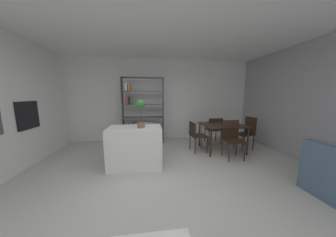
{
  "coord_description": "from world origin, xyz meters",
  "views": [
    {
      "loc": [
        -0.16,
        -2.59,
        1.58
      ],
      "look_at": [
        0.27,
        0.75,
        1.06
      ],
      "focal_mm": 16.08,
      "sensor_mm": 36.0,
      "label": 1
    }
  ],
  "objects_px": {
    "open_bookshelf": "(141,115)",
    "dining_chair_far": "(214,128)",
    "dining_table": "(222,127)",
    "built_in_oven": "(28,115)",
    "dining_chair_island_side": "(196,134)",
    "potted_plant_on_island": "(141,110)",
    "dining_chair_near": "(232,136)",
    "dining_chair_window_side": "(247,131)",
    "kitchen_island": "(135,147)"
  },
  "relations": [
    {
      "from": "built_in_oven",
      "to": "dining_chair_near",
      "type": "height_order",
      "value": "built_in_oven"
    },
    {
      "from": "open_bookshelf",
      "to": "dining_chair_near",
      "type": "relative_size",
      "value": 2.25
    },
    {
      "from": "open_bookshelf",
      "to": "dining_table",
      "type": "distance_m",
      "value": 2.56
    },
    {
      "from": "dining_chair_far",
      "to": "dining_chair_near",
      "type": "bearing_deg",
      "value": 91.86
    },
    {
      "from": "potted_plant_on_island",
      "to": "dining_chair_island_side",
      "type": "relative_size",
      "value": 0.72
    },
    {
      "from": "potted_plant_on_island",
      "to": "dining_chair_island_side",
      "type": "distance_m",
      "value": 1.8
    },
    {
      "from": "kitchen_island",
      "to": "dining_chair_far",
      "type": "xyz_separation_m",
      "value": [
        2.39,
        1.19,
        0.1
      ]
    },
    {
      "from": "dining_chair_window_side",
      "to": "potted_plant_on_island",
      "type": "bearing_deg",
      "value": -84.47
    },
    {
      "from": "open_bookshelf",
      "to": "dining_chair_window_side",
      "type": "bearing_deg",
      "value": -17.98
    },
    {
      "from": "dining_table",
      "to": "dining_chair_island_side",
      "type": "xyz_separation_m",
      "value": [
        -0.78,
        -0.01,
        -0.18
      ]
    },
    {
      "from": "dining_chair_near",
      "to": "dining_chair_window_side",
      "type": "bearing_deg",
      "value": 35.41
    },
    {
      "from": "open_bookshelf",
      "to": "dining_chair_island_side",
      "type": "bearing_deg",
      "value": -33.77
    },
    {
      "from": "potted_plant_on_island",
      "to": "dining_chair_near",
      "type": "bearing_deg",
      "value": 5.54
    },
    {
      "from": "potted_plant_on_island",
      "to": "dining_table",
      "type": "xyz_separation_m",
      "value": [
        2.25,
        0.73,
        -0.57
      ]
    },
    {
      "from": "built_in_oven",
      "to": "dining_chair_island_side",
      "type": "bearing_deg",
      "value": 4.99
    },
    {
      "from": "built_in_oven",
      "to": "open_bookshelf",
      "type": "relative_size",
      "value": 0.28
    },
    {
      "from": "dining_chair_island_side",
      "to": "dining_table",
      "type": "bearing_deg",
      "value": -94.26
    },
    {
      "from": "dining_table",
      "to": "dining_chair_window_side",
      "type": "xyz_separation_m",
      "value": [
        0.79,
        0.01,
        -0.14
      ]
    },
    {
      "from": "built_in_oven",
      "to": "dining_table",
      "type": "bearing_deg",
      "value": 4.25
    },
    {
      "from": "built_in_oven",
      "to": "open_bookshelf",
      "type": "xyz_separation_m",
      "value": [
        2.37,
        1.38,
        -0.21
      ]
    },
    {
      "from": "kitchen_island",
      "to": "dining_table",
      "type": "xyz_separation_m",
      "value": [
        2.39,
        0.67,
        0.25
      ]
    },
    {
      "from": "dining_chair_near",
      "to": "dining_chair_island_side",
      "type": "bearing_deg",
      "value": 149.26
    },
    {
      "from": "built_in_oven",
      "to": "kitchen_island",
      "type": "relative_size",
      "value": 0.52
    },
    {
      "from": "kitchen_island",
      "to": "dining_chair_island_side",
      "type": "bearing_deg",
      "value": 22.37
    },
    {
      "from": "kitchen_island",
      "to": "dining_chair_island_side",
      "type": "relative_size",
      "value": 1.36
    },
    {
      "from": "dining_table",
      "to": "dining_chair_island_side",
      "type": "distance_m",
      "value": 0.8
    },
    {
      "from": "open_bookshelf",
      "to": "kitchen_island",
      "type": "bearing_deg",
      "value": -91.99
    },
    {
      "from": "potted_plant_on_island",
      "to": "dining_chair_island_side",
      "type": "bearing_deg",
      "value": 26.16
    },
    {
      "from": "open_bookshelf",
      "to": "dining_chair_far",
      "type": "relative_size",
      "value": 2.45
    },
    {
      "from": "potted_plant_on_island",
      "to": "open_bookshelf",
      "type": "relative_size",
      "value": 0.28
    },
    {
      "from": "potted_plant_on_island",
      "to": "open_bookshelf",
      "type": "height_order",
      "value": "open_bookshelf"
    },
    {
      "from": "open_bookshelf",
      "to": "dining_chair_near",
      "type": "xyz_separation_m",
      "value": [
        2.33,
        -1.54,
        -0.37
      ]
    },
    {
      "from": "potted_plant_on_island",
      "to": "dining_chair_near",
      "type": "xyz_separation_m",
      "value": [
        2.25,
        0.22,
        -0.7
      ]
    },
    {
      "from": "dining_chair_far",
      "to": "dining_chair_near",
      "type": "xyz_separation_m",
      "value": [
        0.01,
        -1.03,
        0.03
      ]
    },
    {
      "from": "open_bookshelf",
      "to": "dining_chair_near",
      "type": "height_order",
      "value": "open_bookshelf"
    },
    {
      "from": "potted_plant_on_island",
      "to": "dining_chair_far",
      "type": "bearing_deg",
      "value": 29.0
    },
    {
      "from": "dining_chair_island_side",
      "to": "dining_chair_near",
      "type": "bearing_deg",
      "value": -127.43
    },
    {
      "from": "open_bookshelf",
      "to": "dining_table",
      "type": "bearing_deg",
      "value": -23.82
    },
    {
      "from": "open_bookshelf",
      "to": "potted_plant_on_island",
      "type": "bearing_deg",
      "value": -87.3
    },
    {
      "from": "dining_chair_window_side",
      "to": "dining_table",
      "type": "bearing_deg",
      "value": -97.14
    },
    {
      "from": "built_in_oven",
      "to": "potted_plant_on_island",
      "type": "bearing_deg",
      "value": -8.78
    },
    {
      "from": "dining_chair_island_side",
      "to": "kitchen_island",
      "type": "bearing_deg",
      "value": 107.57
    },
    {
      "from": "dining_chair_window_side",
      "to": "kitchen_island",
      "type": "bearing_deg",
      "value": -86.06
    },
    {
      "from": "dining_chair_window_side",
      "to": "dining_chair_near",
      "type": "height_order",
      "value": "same"
    },
    {
      "from": "potted_plant_on_island",
      "to": "dining_chair_window_side",
      "type": "bearing_deg",
      "value": 13.72
    },
    {
      "from": "dining_table",
      "to": "dining_chair_island_side",
      "type": "height_order",
      "value": "dining_chair_island_side"
    },
    {
      "from": "kitchen_island",
      "to": "dining_chair_window_side",
      "type": "xyz_separation_m",
      "value": [
        3.18,
        0.68,
        0.11
      ]
    },
    {
      "from": "kitchen_island",
      "to": "dining_chair_island_side",
      "type": "height_order",
      "value": "kitchen_island"
    },
    {
      "from": "built_in_oven",
      "to": "dining_chair_near",
      "type": "relative_size",
      "value": 0.63
    },
    {
      "from": "kitchen_island",
      "to": "open_bookshelf",
      "type": "height_order",
      "value": "open_bookshelf"
    }
  ]
}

